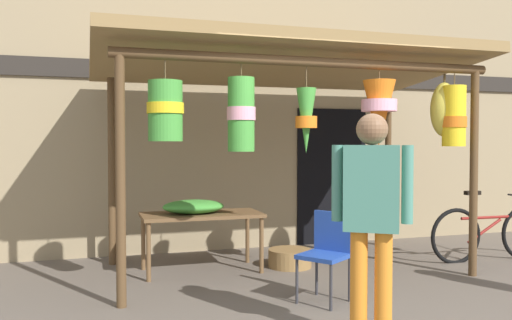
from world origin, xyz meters
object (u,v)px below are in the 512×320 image
at_px(display_table, 202,219).
at_px(wicker_basket_by_table, 290,258).
at_px(parked_bicycle, 491,233).
at_px(folding_chair, 328,248).
at_px(flower_heap_on_table, 195,207).
at_px(vendor_in_orange, 372,208).

height_order(display_table, wicker_basket_by_table, display_table).
height_order(display_table, parked_bicycle, parked_bicycle).
xyz_separation_m(folding_chair, parked_bicycle, (2.73, 0.96, -0.16)).
xyz_separation_m(display_table, parked_bicycle, (3.64, -0.53, -0.26)).
distance_m(flower_heap_on_table, parked_bicycle, 3.78).
xyz_separation_m(display_table, folding_chair, (0.91, -1.49, -0.11)).
height_order(display_table, folding_chair, folding_chair).
height_order(folding_chair, wicker_basket_by_table, folding_chair).
distance_m(flower_heap_on_table, folding_chair, 1.81).
relative_size(flower_heap_on_table, vendor_in_orange, 0.41).
height_order(display_table, flower_heap_on_table, flower_heap_on_table).
bearing_deg(wicker_basket_by_table, flower_heap_on_table, 175.01).
relative_size(wicker_basket_by_table, vendor_in_orange, 0.30).
bearing_deg(display_table, wicker_basket_by_table, -5.47).
bearing_deg(wicker_basket_by_table, display_table, 174.53).
bearing_deg(flower_heap_on_table, wicker_basket_by_table, -4.99).
distance_m(folding_chair, vendor_in_orange, 1.22).
relative_size(flower_heap_on_table, wicker_basket_by_table, 1.37).
bearing_deg(flower_heap_on_table, vendor_in_orange, -72.20).
relative_size(display_table, folding_chair, 1.65).
bearing_deg(vendor_in_orange, flower_heap_on_table, 107.80).
height_order(flower_heap_on_table, folding_chair, same).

